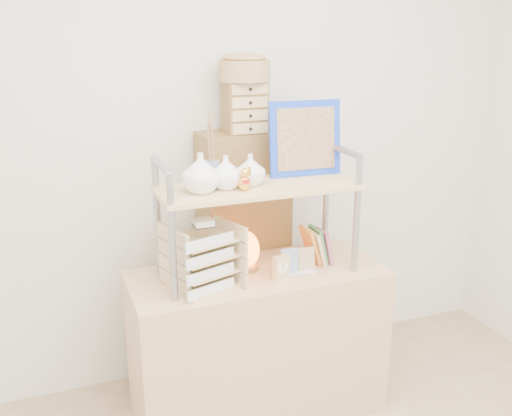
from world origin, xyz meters
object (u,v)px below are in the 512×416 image
at_px(salt_lamp, 248,250).
at_px(letter_tray, 204,260).
at_px(cabinet, 244,257).
at_px(desk, 258,342).

bearing_deg(salt_lamp, letter_tray, -156.17).
relative_size(cabinet, letter_tray, 4.23).
xyz_separation_m(desk, letter_tray, (-0.28, -0.06, 0.50)).
relative_size(desk, salt_lamp, 6.38).
bearing_deg(desk, salt_lamp, 125.08).
bearing_deg(cabinet, letter_tray, -132.14).
xyz_separation_m(letter_tray, salt_lamp, (0.24, 0.11, -0.03)).
bearing_deg(salt_lamp, desk, -54.92).
height_order(desk, letter_tray, letter_tray).
distance_m(desk, letter_tray, 0.58).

